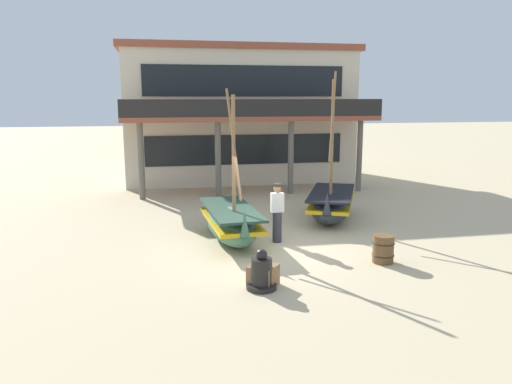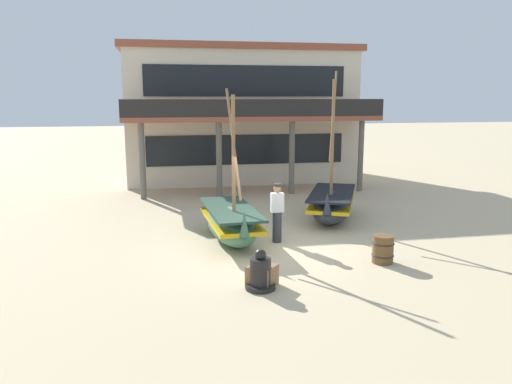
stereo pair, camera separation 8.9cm
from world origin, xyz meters
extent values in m
plane|color=#CCB78E|center=(0.00, 0.00, 0.00)|extent=(120.00, 120.00, 0.00)
ellipsoid|color=#2D333D|center=(2.94, 2.84, 0.48)|extent=(2.65, 3.76, 0.95)
cube|color=gold|center=(2.94, 2.84, 0.60)|extent=(2.60, 3.63, 0.11)
cube|color=black|center=(2.94, 2.84, 0.91)|extent=(2.66, 3.71, 0.07)
cone|color=#2D333D|center=(2.24, 1.29, 0.91)|extent=(0.35, 0.35, 0.67)
cylinder|color=olive|center=(2.76, 2.44, 2.64)|extent=(0.10, 0.10, 3.94)
cylinder|color=olive|center=(2.76, 2.44, 3.50)|extent=(0.71, 1.46, 2.78)
cube|color=olive|center=(3.05, 3.08, 0.81)|extent=(1.20, 0.66, 0.06)
ellipsoid|color=#427056|center=(-0.73, 1.03, 0.48)|extent=(1.46, 3.54, 0.97)
cube|color=gold|center=(-0.73, 1.03, 0.60)|extent=(1.46, 3.40, 0.12)
cube|color=#243D2F|center=(-0.73, 1.03, 0.93)|extent=(1.49, 3.47, 0.07)
cone|color=#427056|center=(-0.62, -0.63, 0.92)|extent=(0.26, 0.26, 0.68)
cylinder|color=olive|center=(-0.70, 0.59, 2.40)|extent=(0.10, 0.10, 3.45)
cylinder|color=olive|center=(-0.70, 0.59, 2.86)|extent=(0.18, 1.74, 2.89)
cube|color=olive|center=(-0.74, 1.29, 0.82)|extent=(1.19, 0.23, 0.06)
cylinder|color=#33333D|center=(0.54, 0.64, 0.44)|extent=(0.26, 0.26, 0.88)
cube|color=silver|center=(0.54, 0.64, 1.15)|extent=(0.37, 0.23, 0.54)
sphere|color=#A87A56|center=(0.54, 0.64, 1.54)|extent=(0.22, 0.22, 0.22)
cylinder|color=#2D2823|center=(0.54, 0.64, 1.66)|extent=(0.24, 0.24, 0.05)
cylinder|color=black|center=(-0.63, -2.75, 0.05)|extent=(0.66, 0.66, 0.10)
cylinder|color=black|center=(-0.63, -2.75, 0.39)|extent=(0.46, 0.46, 0.58)
sphere|color=black|center=(-0.63, -2.75, 0.76)|extent=(0.25, 0.25, 0.25)
cylinder|color=brown|center=(2.70, -1.63, 0.35)|extent=(0.52, 0.52, 0.70)
torus|color=black|center=(2.70, -1.63, 0.50)|extent=(0.56, 0.56, 0.03)
torus|color=black|center=(2.70, -1.63, 0.20)|extent=(0.56, 0.56, 0.03)
cube|color=olive|center=(-0.56, -2.57, 0.23)|extent=(0.78, 0.78, 0.46)
cube|color=beige|center=(1.28, 12.61, 3.07)|extent=(10.78, 5.68, 6.14)
cube|color=brown|center=(1.28, 12.61, 6.29)|extent=(11.21, 5.91, 0.30)
cube|color=black|center=(1.28, 9.74, 1.69)|extent=(9.06, 0.06, 1.35)
cube|color=black|center=(1.28, 9.74, 4.76)|extent=(9.06, 0.06, 1.35)
cube|color=brown|center=(1.28, 8.49, 3.17)|extent=(10.78, 2.57, 0.20)
cylinder|color=#666056|center=(-3.34, 7.59, 1.53)|extent=(0.24, 0.24, 3.07)
cylinder|color=#666056|center=(-0.26, 7.59, 1.53)|extent=(0.24, 0.24, 3.07)
cylinder|color=#666056|center=(2.82, 7.59, 1.53)|extent=(0.24, 0.24, 3.07)
cylinder|color=#666056|center=(5.90, 7.59, 1.53)|extent=(0.24, 0.24, 3.07)
cube|color=black|center=(1.28, 7.25, 3.62)|extent=(10.78, 0.08, 0.70)
camera|label=1|loc=(-2.76, -12.76, 4.08)|focal=35.24mm
camera|label=2|loc=(-2.67, -12.78, 4.08)|focal=35.24mm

